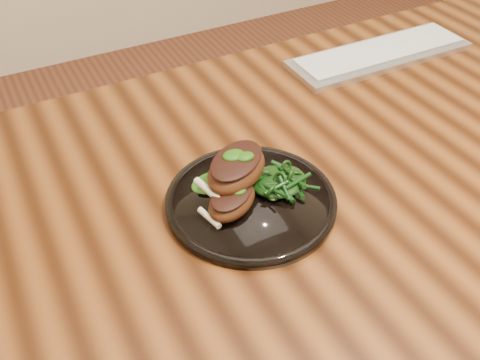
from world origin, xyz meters
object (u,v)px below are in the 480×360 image
Objects in this scene: desk at (387,167)px; lamb_chop_front at (232,199)px; greens_heap at (279,178)px; keyboard at (380,54)px; plate at (251,201)px.

desk is 0.38m from lamb_chop_front.
desk is at bearing 8.47° from greens_heap.
keyboard reaches higher than desk.
desk is at bearing 8.60° from lamb_chop_front.
lamb_chop_front is 0.26× the size of keyboard.
lamb_chop_front is (-0.36, -0.05, 0.12)m from desk.
lamb_chop_front is at bearing -165.97° from plate.
desk is 6.19× the size of plate.
desk is 14.65× the size of lamb_chop_front.
plate is 2.92× the size of greens_heap.
plate is at bearing -172.04° from desk.
plate reaches higher than desk.
lamb_chop_front reaches higher than plate.
keyboard is (0.15, 0.23, 0.09)m from desk.
greens_heap is (0.09, 0.01, -0.01)m from lamb_chop_front.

